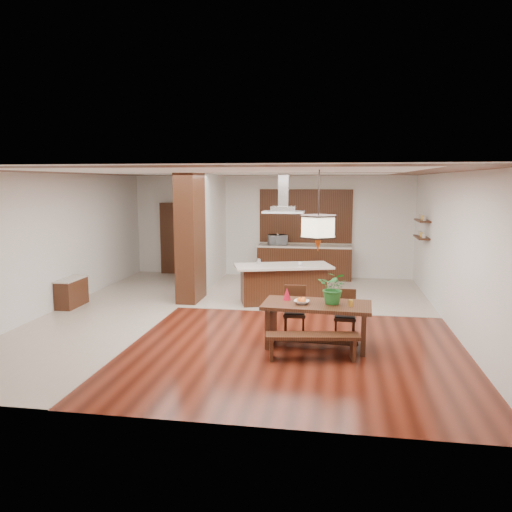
% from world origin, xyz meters
% --- Properties ---
extents(room_shell, '(9.00, 9.04, 2.92)m').
position_xyz_m(room_shell, '(0.00, 0.00, 2.06)').
color(room_shell, '#3D130B').
rests_on(room_shell, ground).
extents(tile_hallway, '(2.50, 9.00, 0.01)m').
position_xyz_m(tile_hallway, '(-2.75, 0.00, 0.01)').
color(tile_hallway, '#C2B2A1').
rests_on(tile_hallway, ground).
extents(tile_kitchen, '(5.50, 4.00, 0.01)m').
position_xyz_m(tile_kitchen, '(1.25, 2.50, 0.01)').
color(tile_kitchen, '#C2B2A1').
rests_on(tile_kitchen, ground).
extents(soffit_band, '(8.00, 9.00, 0.02)m').
position_xyz_m(soffit_band, '(0.00, 0.00, 2.88)').
color(soffit_band, '#3A1D0E').
rests_on(soffit_band, room_shell).
extents(partition_pier, '(0.45, 1.00, 2.90)m').
position_xyz_m(partition_pier, '(-1.40, 1.20, 1.45)').
color(partition_pier, black).
rests_on(partition_pier, ground).
extents(partition_stub, '(0.18, 2.40, 2.90)m').
position_xyz_m(partition_stub, '(-1.40, 3.30, 1.45)').
color(partition_stub, silver).
rests_on(partition_stub, ground).
extents(hallway_console, '(0.37, 0.88, 0.63)m').
position_xyz_m(hallway_console, '(-3.81, 0.20, 0.32)').
color(hallway_console, black).
rests_on(hallway_console, ground).
extents(hallway_doorway, '(1.10, 0.20, 2.10)m').
position_xyz_m(hallway_doorway, '(-2.70, 4.40, 1.05)').
color(hallway_doorway, black).
rests_on(hallway_doorway, ground).
extents(rear_counter, '(2.60, 0.62, 0.95)m').
position_xyz_m(rear_counter, '(1.00, 4.20, 0.48)').
color(rear_counter, black).
rests_on(rear_counter, ground).
extents(kitchen_window, '(2.60, 0.08, 1.50)m').
position_xyz_m(kitchen_window, '(1.00, 4.46, 1.75)').
color(kitchen_window, olive).
rests_on(kitchen_window, room_shell).
extents(shelf_lower, '(0.26, 0.90, 0.04)m').
position_xyz_m(shelf_lower, '(3.87, 2.60, 1.40)').
color(shelf_lower, black).
rests_on(shelf_lower, room_shell).
extents(shelf_upper, '(0.26, 0.90, 0.04)m').
position_xyz_m(shelf_upper, '(3.87, 2.60, 1.80)').
color(shelf_upper, black).
rests_on(shelf_upper, room_shell).
extents(dining_table, '(1.80, 0.98, 0.73)m').
position_xyz_m(dining_table, '(1.57, -1.62, 0.54)').
color(dining_table, black).
rests_on(dining_table, ground).
extents(dining_bench, '(1.46, 0.52, 0.40)m').
position_xyz_m(dining_bench, '(1.54, -2.26, 0.20)').
color(dining_bench, black).
rests_on(dining_bench, ground).
extents(dining_chair_left, '(0.41, 0.41, 0.87)m').
position_xyz_m(dining_chair_left, '(1.17, -1.06, 0.44)').
color(dining_chair_left, black).
rests_on(dining_chair_left, ground).
extents(dining_chair_right, '(0.38, 0.38, 0.85)m').
position_xyz_m(dining_chair_right, '(2.04, -1.11, 0.42)').
color(dining_chair_right, black).
rests_on(dining_chair_right, ground).
extents(pendant_lantern, '(0.64, 0.64, 1.31)m').
position_xyz_m(pendant_lantern, '(1.57, -1.62, 2.25)').
color(pendant_lantern, beige).
rests_on(pendant_lantern, room_shell).
extents(foliage_plant, '(0.58, 0.53, 0.54)m').
position_xyz_m(foliage_plant, '(1.85, -1.61, 1.00)').
color(foliage_plant, '#236A28').
rests_on(foliage_plant, dining_table).
extents(fruit_bowl, '(0.27, 0.27, 0.06)m').
position_xyz_m(fruit_bowl, '(1.33, -1.70, 0.76)').
color(fruit_bowl, beige).
rests_on(fruit_bowl, dining_table).
extents(napkin_cone, '(0.16, 0.16, 0.21)m').
position_xyz_m(napkin_cone, '(1.06, -1.45, 0.84)').
color(napkin_cone, '#B40C25').
rests_on(napkin_cone, dining_table).
extents(gold_ornament, '(0.09, 0.09, 0.10)m').
position_xyz_m(gold_ornament, '(2.12, -1.73, 0.78)').
color(gold_ornament, gold).
rests_on(gold_ornament, dining_table).
extents(kitchen_island, '(2.30, 1.51, 0.88)m').
position_xyz_m(kitchen_island, '(0.71, 1.26, 0.45)').
color(kitchen_island, black).
rests_on(kitchen_island, ground).
extents(range_hood, '(0.90, 0.55, 0.87)m').
position_xyz_m(range_hood, '(0.71, 1.27, 2.46)').
color(range_hood, silver).
rests_on(range_hood, room_shell).
extents(island_cup, '(0.13, 0.13, 0.09)m').
position_xyz_m(island_cup, '(1.09, 1.18, 0.92)').
color(island_cup, silver).
rests_on(island_cup, kitchen_island).
extents(microwave, '(0.60, 0.51, 0.28)m').
position_xyz_m(microwave, '(0.23, 4.20, 1.09)').
color(microwave, '#ADB0B4').
rests_on(microwave, rear_counter).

